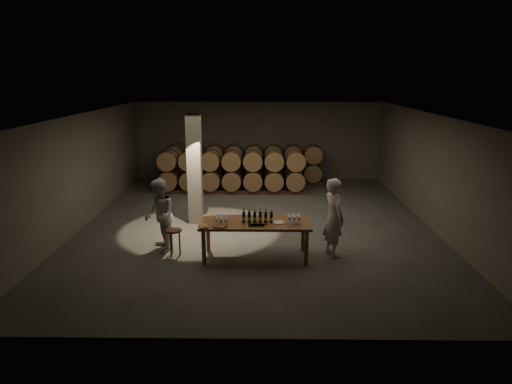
{
  "coord_description": "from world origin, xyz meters",
  "views": [
    {
      "loc": [
        0.16,
        -12.74,
        4.28
      ],
      "look_at": [
        -0.01,
        -0.47,
        1.1
      ],
      "focal_mm": 32.0,
      "sensor_mm": 36.0,
      "label": 1
    }
  ],
  "objects_px": {
    "stool": "(174,234)",
    "plate": "(279,222)",
    "bottle_cluster": "(258,217)",
    "notebook_near": "(220,226)",
    "person_man": "(334,217)",
    "person_woman": "(159,216)",
    "tasting_table": "(255,226)"
  },
  "relations": [
    {
      "from": "stool",
      "to": "person_woman",
      "type": "relative_size",
      "value": 0.36
    },
    {
      "from": "notebook_near",
      "to": "stool",
      "type": "relative_size",
      "value": 0.41
    },
    {
      "from": "tasting_table",
      "to": "notebook_near",
      "type": "height_order",
      "value": "notebook_near"
    },
    {
      "from": "bottle_cluster",
      "to": "notebook_near",
      "type": "distance_m",
      "value": 0.96
    },
    {
      "from": "bottle_cluster",
      "to": "plate",
      "type": "relative_size",
      "value": 2.48
    },
    {
      "from": "bottle_cluster",
      "to": "person_man",
      "type": "relative_size",
      "value": 0.38
    },
    {
      "from": "tasting_table",
      "to": "person_man",
      "type": "relative_size",
      "value": 1.35
    },
    {
      "from": "plate",
      "to": "notebook_near",
      "type": "relative_size",
      "value": 1.09
    },
    {
      "from": "stool",
      "to": "tasting_table",
      "type": "bearing_deg",
      "value": -3.08
    },
    {
      "from": "person_man",
      "to": "plate",
      "type": "bearing_deg",
      "value": 78.18
    },
    {
      "from": "stool",
      "to": "notebook_near",
      "type": "bearing_deg",
      "value": -23.11
    },
    {
      "from": "bottle_cluster",
      "to": "stool",
      "type": "bearing_deg",
      "value": 177.45
    },
    {
      "from": "stool",
      "to": "person_woman",
      "type": "bearing_deg",
      "value": 142.27
    },
    {
      "from": "bottle_cluster",
      "to": "person_man",
      "type": "height_order",
      "value": "person_man"
    },
    {
      "from": "notebook_near",
      "to": "person_man",
      "type": "height_order",
      "value": "person_man"
    },
    {
      "from": "plate",
      "to": "stool",
      "type": "relative_size",
      "value": 0.44
    },
    {
      "from": "bottle_cluster",
      "to": "person_woman",
      "type": "xyz_separation_m",
      "value": [
        -2.42,
        0.39,
        -0.1
      ]
    },
    {
      "from": "notebook_near",
      "to": "tasting_table",
      "type": "bearing_deg",
      "value": 44.31
    },
    {
      "from": "stool",
      "to": "person_woman",
      "type": "distance_m",
      "value": 0.62
    },
    {
      "from": "tasting_table",
      "to": "stool",
      "type": "bearing_deg",
      "value": 176.92
    },
    {
      "from": "tasting_table",
      "to": "person_woman",
      "type": "distance_m",
      "value": 2.4
    },
    {
      "from": "bottle_cluster",
      "to": "person_man",
      "type": "xyz_separation_m",
      "value": [
        1.82,
        0.17,
        -0.05
      ]
    },
    {
      "from": "plate",
      "to": "person_woman",
      "type": "xyz_separation_m",
      "value": [
        -2.91,
        0.48,
        0.0
      ]
    },
    {
      "from": "stool",
      "to": "person_man",
      "type": "relative_size",
      "value": 0.34
    },
    {
      "from": "plate",
      "to": "person_man",
      "type": "distance_m",
      "value": 1.35
    },
    {
      "from": "person_man",
      "to": "bottle_cluster",
      "type": "bearing_deg",
      "value": 72.82
    },
    {
      "from": "notebook_near",
      "to": "person_man",
      "type": "bearing_deg",
      "value": 30.48
    },
    {
      "from": "stool",
      "to": "plate",
      "type": "bearing_deg",
      "value": -3.88
    },
    {
      "from": "bottle_cluster",
      "to": "stool",
      "type": "relative_size",
      "value": 1.1
    },
    {
      "from": "plate",
      "to": "stool",
      "type": "xyz_separation_m",
      "value": [
        -2.52,
        0.17,
        -0.37
      ]
    },
    {
      "from": "notebook_near",
      "to": "stool",
      "type": "distance_m",
      "value": 1.32
    },
    {
      "from": "person_man",
      "to": "person_woman",
      "type": "bearing_deg",
      "value": 64.53
    }
  ]
}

